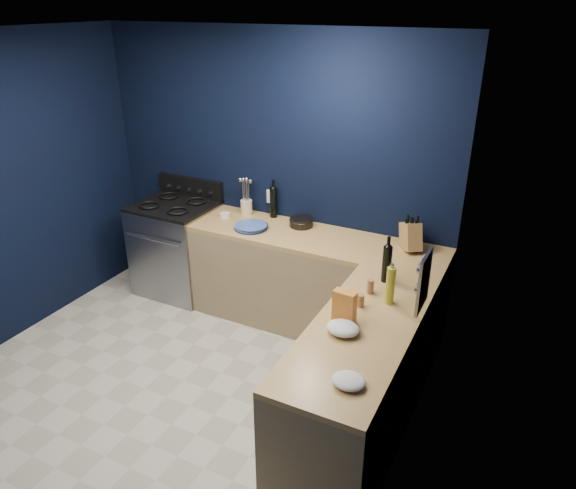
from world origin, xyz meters
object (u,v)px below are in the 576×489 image
Objects in this scene: gas_range at (178,249)px; utensil_crock at (247,207)px; crouton_bag at (344,306)px; plate_stack at (251,227)px; knife_block at (411,237)px.

utensil_crock reaches higher than gas_range.
utensil_crock is 2.02m from crouton_bag.
plate_stack is 1.67m from crouton_bag.
utensil_crock reaches higher than plate_stack.
utensil_crock is 0.61× the size of knife_block.
gas_range is 4.03× the size of knife_block.
knife_block reaches higher than crouton_bag.
crouton_bag is (1.52, -1.33, 0.04)m from utensil_crock.
gas_range is 2.55m from crouton_bag.
plate_stack is at bearing 147.25° from crouton_bag.
crouton_bag is at bearing -26.46° from gas_range.
crouton_bag is at bearing -129.02° from knife_block.
crouton_bag reaches higher than utensil_crock.
utensil_crock is at bearing 142.67° from knife_block.
crouton_bag reaches higher than gas_range.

